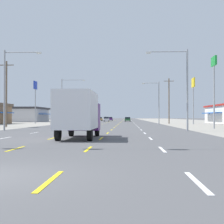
{
  "coord_description": "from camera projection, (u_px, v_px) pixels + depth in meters",
  "views": [
    {
      "loc": [
        3.61,
        -8.12,
        1.54
      ],
      "look_at": [
        -0.34,
        74.09,
        2.78
      ],
      "focal_mm": 51.21,
      "sensor_mm": 36.0,
      "label": 1
    }
  ],
  "objects": [
    {
      "name": "ground_plane",
      "position": [
        112.0,
        123.0,
        74.17
      ],
      "size": [
        572.0,
        572.0,
        0.0
      ],
      "primitive_type": "plane",
      "color": "#4C4C4F"
    },
    {
      "name": "lot_apron_left",
      "position": [
        7.0,
        123.0,
        75.36
      ],
      "size": [
        28.0,
        440.0,
        0.01
      ],
      "primitive_type": "cube",
      "color": "gray",
      "rests_on": "ground"
    },
    {
      "name": "lot_apron_right",
      "position": [
        220.0,
        124.0,
        72.98
      ],
      "size": [
        28.0,
        440.0,
        0.01
      ],
      "primitive_type": "cube",
      "color": "gray",
      "rests_on": "ground"
    },
    {
      "name": "lane_markings",
      "position": [
        117.0,
        121.0,
        112.63
      ],
      "size": [
        10.64,
        227.6,
        0.01
      ],
      "color": "white",
      "rests_on": "ground"
    },
    {
      "name": "signal_span_wire",
      "position": [
        53.0,
        29.0,
        15.64
      ],
      "size": [
        26.21,
        0.52,
        9.96
      ],
      "color": "brown",
      "rests_on": "ground"
    },
    {
      "name": "box_truck_center_turn_nearest",
      "position": [
        79.0,
        113.0,
        22.56
      ],
      "size": [
        2.4,
        7.2,
        3.23
      ],
      "color": "#4C196B",
      "rests_on": "ground"
    },
    {
      "name": "sedan_inner_right_near",
      "position": [
        128.0,
        119.0,
        103.07
      ],
      "size": [
        1.8,
        4.5,
        1.46
      ],
      "color": "#235B2D",
      "rests_on": "ground"
    },
    {
      "name": "hatchback_inner_left_mid",
      "position": [
        106.0,
        119.0,
        106.92
      ],
      "size": [
        1.72,
        3.9,
        1.54
      ],
      "color": "silver",
      "rests_on": "ground"
    },
    {
      "name": "sedan_far_left_midfar",
      "position": [
        100.0,
        119.0,
        120.7
      ],
      "size": [
        1.8,
        4.5,
        1.46
      ],
      "color": "#B28C33",
      "rests_on": "ground"
    },
    {
      "name": "sedan_inner_left_far",
      "position": [
        110.0,
        119.0,
        130.0
      ],
      "size": [
        1.8,
        4.5,
        1.46
      ],
      "color": "#4C196B",
      "rests_on": "ground"
    },
    {
      "name": "storefront_left_row_2",
      "position": [
        22.0,
        114.0,
        99.5
      ],
      "size": [
        15.46,
        16.04,
        4.49
      ],
      "color": "#B2B2B7",
      "rests_on": "ground"
    },
    {
      "name": "pole_sign_left_row_2",
      "position": [
        35.0,
        91.0,
        72.93
      ],
      "size": [
        0.24,
        2.22,
        9.69
      ],
      "color": "gray",
      "rests_on": "ground"
    },
    {
      "name": "pole_sign_right_row_1",
      "position": [
        214.0,
        75.0,
        41.64
      ],
      "size": [
        0.24,
        2.1,
        9.42
      ],
      "color": "gray",
      "rests_on": "ground"
    },
    {
      "name": "pole_sign_right_row_2",
      "position": [
        193.0,
        88.0,
        65.29
      ],
      "size": [
        0.24,
        2.4,
        9.49
      ],
      "color": "gray",
      "rests_on": "ground"
    },
    {
      "name": "streetlight_left_row_0",
      "position": [
        9.0,
        83.0,
        35.7
      ],
      "size": [
        4.27,
        0.26,
        9.02
      ],
      "color": "gray",
      "rests_on": "ground"
    },
    {
      "name": "streetlight_right_row_0",
      "position": [
        182.0,
        83.0,
        34.78
      ],
      "size": [
        4.59,
        0.26,
        8.93
      ],
      "color": "gray",
      "rests_on": "ground"
    },
    {
      "name": "streetlight_left_row_1",
      "position": [
        64.0,
        97.0,
        66.99
      ],
      "size": [
        5.01,
        0.26,
        9.55
      ],
      "color": "gray",
      "rests_on": "ground"
    },
    {
      "name": "streetlight_right_row_1",
      "position": [
        157.0,
        100.0,
        66.05
      ],
      "size": [
        3.59,
        0.26,
        8.82
      ],
      "color": "gray",
      "rests_on": "ground"
    },
    {
      "name": "utility_pole_left_row_0",
      "position": [
        6.0,
        93.0,
        48.42
      ],
      "size": [
        2.2,
        0.26,
        10.01
      ],
      "color": "brown",
      "rests_on": "ground"
    },
    {
      "name": "utility_pole_right_row_1",
      "position": [
        169.0,
        100.0,
        71.32
      ],
      "size": [
        2.2,
        0.26,
        10.14
      ],
      "color": "brown",
      "rests_on": "ground"
    }
  ]
}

